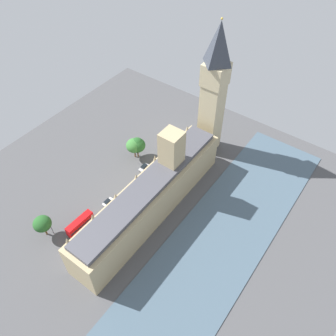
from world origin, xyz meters
name	(u,v)px	position (x,y,z in m)	size (l,w,h in m)	color
ground_plane	(147,208)	(0.00, 0.00, 0.00)	(138.79, 138.79, 0.00)	#4C4C4F
river_thames	(213,249)	(-28.20, 0.00, 0.12)	(28.93, 124.91, 0.25)	#475B6B
parliament_building	(152,195)	(-1.99, -1.14, 8.25)	(12.60, 68.79, 28.41)	tan
clock_tower	(214,90)	(-0.42, -41.26, 28.65)	(8.54, 8.54, 55.38)	#CCBA8E
car_dark_green_opposite_hall	(165,151)	(12.02, -27.22, 0.89)	(2.01, 4.67, 1.74)	#19472D
car_silver_by_river_gate	(144,167)	(13.28, -14.69, 0.89)	(1.97, 4.72, 1.74)	#B7B7BC
car_blue_near_tower	(135,185)	(10.26, -5.42, 0.89)	(1.94, 4.15, 1.74)	navy
car_white_under_trees	(108,202)	(12.89, 6.80, 0.89)	(2.06, 4.32, 1.74)	silver
double_decker_bus_trailing	(80,224)	(13.07, 20.19, 2.63)	(2.97, 10.59, 4.75)	#B20C0F
pedestrian_leading	(101,229)	(6.67, 16.72, 0.69)	(0.56, 0.64, 1.53)	#336B60
pedestrian_far_end	(94,237)	(6.71, 20.53, 0.71)	(0.55, 0.63, 1.58)	gray
pedestrian_midblock	(127,207)	(5.81, 4.38, 0.75)	(0.70, 0.66, 1.67)	#336B60
plane_tree_corner	(137,145)	(19.83, -18.97, 6.19)	(6.69, 6.69, 9.05)	brown
plane_tree_kerbside	(42,224)	(20.87, 28.83, 6.17)	(6.10, 6.10, 8.79)	brown
plane_tree_slot_10	(137,143)	(19.98, -19.11, 7.23)	(4.93, 4.93, 9.40)	brown
plane_tree_slot_11	(134,146)	(20.60, -18.01, 6.32)	(6.62, 6.62, 9.16)	brown
street_lamp_slot_12	(51,227)	(19.23, 27.29, 4.03)	(0.56, 0.56, 5.69)	black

